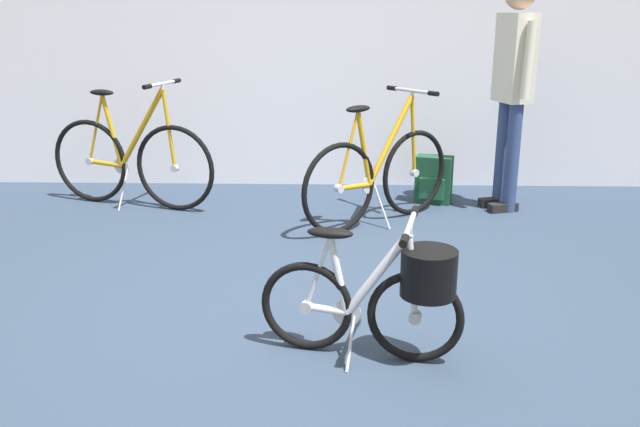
% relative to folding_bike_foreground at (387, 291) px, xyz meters
% --- Properties ---
extents(ground_plane, '(7.64, 7.64, 0.00)m').
position_rel_folding_bike_foreground_xyz_m(ground_plane, '(-0.47, 0.38, -0.35)').
color(ground_plane, '#2D3D51').
extents(back_wall, '(7.64, 0.10, 2.86)m').
position_rel_folding_bike_foreground_xyz_m(back_wall, '(-0.47, 3.37, 1.08)').
color(back_wall, silver).
rests_on(back_wall, ground_plane).
extents(folding_bike_foreground, '(0.97, 0.53, 0.70)m').
position_rel_folding_bike_foreground_xyz_m(folding_bike_foreground, '(0.00, 0.00, 0.00)').
color(folding_bike_foreground, black).
rests_on(folding_bike_foreground, ground_plane).
extents(display_bike_left, '(1.15, 0.98, 1.02)m').
position_rel_folding_bike_foreground_xyz_m(display_bike_left, '(0.07, 2.13, 0.03)').
color(display_bike_left, black).
rests_on(display_bike_left, ground_plane).
extents(display_bike_right, '(1.47, 0.60, 1.06)m').
position_rel_folding_bike_foreground_xyz_m(display_bike_right, '(-1.96, 2.56, 0.04)').
color(display_bike_right, black).
rests_on(display_bike_right, ground_plane).
extents(visitor_near_wall, '(0.34, 0.51, 1.83)m').
position_rel_folding_bike_foreground_xyz_m(visitor_near_wall, '(1.15, 2.56, 0.72)').
color(visitor_near_wall, navy).
rests_on(visitor_near_wall, ground_plane).
extents(backpack_on_floor, '(0.34, 0.26, 0.40)m').
position_rel_folding_bike_foreground_xyz_m(backpack_on_floor, '(0.58, 2.73, -0.15)').
color(backpack_on_floor, '#19472D').
rests_on(backpack_on_floor, ground_plane).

